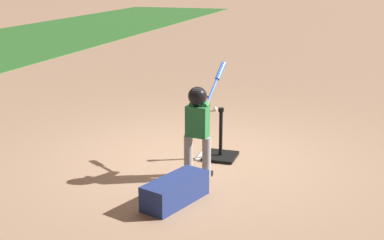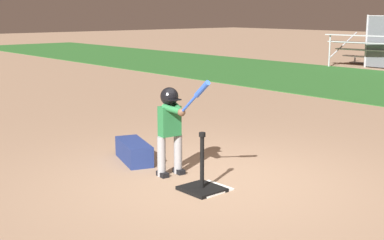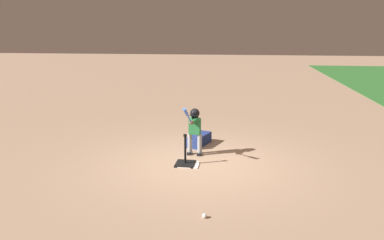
% 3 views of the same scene
% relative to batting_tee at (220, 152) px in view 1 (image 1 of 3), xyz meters
% --- Properties ---
extents(ground_plane, '(90.00, 90.00, 0.00)m').
position_rel_batting_tee_xyz_m(ground_plane, '(-0.14, 0.33, -0.09)').
color(ground_plane, '#93755B').
extents(home_plate, '(0.45, 0.45, 0.02)m').
position_rel_batting_tee_xyz_m(home_plate, '(0.01, 0.08, -0.08)').
color(home_plate, white).
rests_on(home_plate, ground_plane).
extents(batting_tee, '(0.47, 0.42, 0.70)m').
position_rel_batting_tee_xyz_m(batting_tee, '(0.00, 0.00, 0.00)').
color(batting_tee, black).
rests_on(batting_tee, ground_plane).
extents(batter_child, '(0.97, 0.36, 1.30)m').
position_rel_batting_tee_xyz_m(batter_child, '(-0.70, 0.10, 0.63)').
color(batter_child, gray).
rests_on(batter_child, ground_plane).
extents(baseball, '(0.07, 0.07, 0.07)m').
position_rel_batting_tee_xyz_m(baseball, '(2.38, 0.71, -0.05)').
color(baseball, white).
rests_on(baseball, ground_plane).
extents(equipment_bag, '(0.90, 0.57, 0.28)m').
position_rel_batting_tee_xyz_m(equipment_bag, '(-1.55, 0.11, 0.05)').
color(equipment_bag, navy).
rests_on(equipment_bag, ground_plane).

